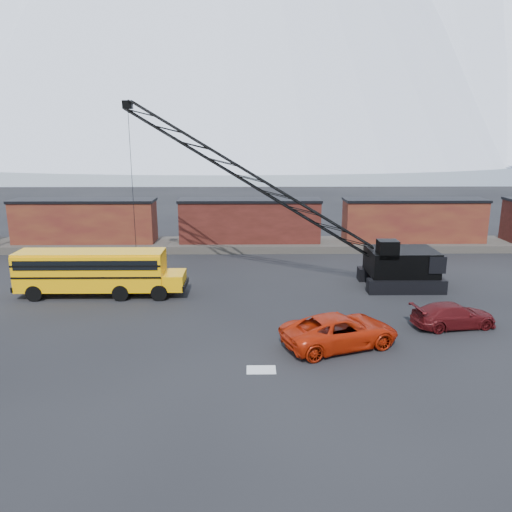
{
  "coord_description": "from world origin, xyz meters",
  "views": [
    {
      "loc": [
        -0.04,
        -25.89,
        11.05
      ],
      "look_at": [
        0.39,
        6.67,
        3.0
      ],
      "focal_mm": 35.0,
      "sensor_mm": 36.0,
      "label": 1
    }
  ],
  "objects": [
    {
      "name": "gravel_berm",
      "position": [
        0.0,
        22.0,
        0.35
      ],
      "size": [
        120.0,
        5.0,
        0.7
      ],
      "primitive_type": "cube",
      "color": "#4B443E",
      "rests_on": "ground"
    },
    {
      "name": "red_pickup",
      "position": [
        4.74,
        -1.28,
        0.87
      ],
      "size": [
        6.9,
        4.87,
        1.75
      ],
      "primitive_type": "imported",
      "rotation": [
        0.0,
        0.0,
        1.92
      ],
      "color": "#B52208",
      "rests_on": "ground"
    },
    {
      "name": "school_bus",
      "position": [
        -10.62,
        7.43,
        1.79
      ],
      "size": [
        11.65,
        2.65,
        3.19
      ],
      "color": "#EDA005",
      "rests_on": "ground"
    },
    {
      "name": "ground",
      "position": [
        0.0,
        0.0,
        0.0
      ],
      "size": [
        160.0,
        160.0,
        0.0
      ],
      "primitive_type": "plane",
      "color": "black",
      "rests_on": "ground"
    },
    {
      "name": "boxcar_west_near",
      "position": [
        -16.0,
        22.0,
        2.76
      ],
      "size": [
        13.7,
        3.1,
        4.17
      ],
      "color": "#491415",
      "rests_on": "gravel_berm"
    },
    {
      "name": "snow_patch",
      "position": [
        0.5,
        -4.0,
        0.01
      ],
      "size": [
        1.4,
        0.9,
        0.02
      ],
      "primitive_type": "cube",
      "color": "silver",
      "rests_on": "ground"
    },
    {
      "name": "boxcar_mid",
      "position": [
        0.0,
        22.0,
        2.76
      ],
      "size": [
        13.7,
        3.1,
        4.17
      ],
      "color": "#521C17",
      "rests_on": "gravel_berm"
    },
    {
      "name": "boxcar_east_near",
      "position": [
        16.0,
        22.0,
        2.76
      ],
      "size": [
        13.7,
        3.1,
        4.17
      ],
      "color": "#491415",
      "rests_on": "gravel_berm"
    },
    {
      "name": "maroon_suv",
      "position": [
        11.86,
        1.34,
        0.71
      ],
      "size": [
        5.18,
        2.78,
        1.43
      ],
      "primitive_type": "imported",
      "rotation": [
        0.0,
        0.0,
        1.74
      ],
      "color": "#4A0D0F",
      "rests_on": "ground"
    },
    {
      "name": "crawler_crane",
      "position": [
        0.72,
        10.68,
        7.43
      ],
      "size": [
        23.18,
        5.27,
        13.54
      ],
      "color": "black",
      "rests_on": "ground"
    }
  ]
}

